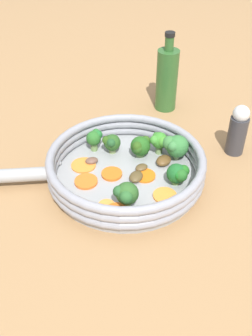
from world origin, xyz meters
TOP-DOWN VIEW (x-y plane):
  - ground_plane at (0.00, 0.00)m, footprint 4.00×4.00m
  - skillet at (0.00, 0.00)m, footprint 0.27×0.27m
  - skillet_rim_wall at (0.00, 0.00)m, footprint 0.29×0.29m
  - skillet_rivet_left at (-0.05, 0.12)m, footprint 0.01×0.01m
  - skillet_rivet_right at (-0.11, 0.06)m, footprint 0.01×0.01m
  - carrot_slice_0 at (-0.01, -0.09)m, footprint 0.06×0.06m
  - carrot_slice_1 at (-0.06, 0.04)m, footprint 0.06×0.06m
  - carrot_slice_2 at (-0.03, 0.08)m, footprint 0.05×0.05m
  - carrot_slice_3 at (-0.02, 0.02)m, footprint 0.05×0.05m
  - carrot_slice_4 at (0.02, -0.03)m, footprint 0.05×0.05m
  - carrot_slice_5 at (-0.09, -0.05)m, footprint 0.06×0.06m
  - carrot_slice_6 at (-0.09, -0.03)m, footprint 0.03×0.03m
  - broccoli_floret_0 at (0.06, 0.01)m, footprint 0.05×0.04m
  - broccoli_floret_1 at (0.04, -0.09)m, footprint 0.04×0.04m
  - broccoli_floret_2 at (0.09, -0.01)m, footprint 0.04×0.04m
  - broccoli_floret_3 at (0.03, 0.10)m, footprint 0.03×0.03m
  - broccoli_floret_4 at (-0.07, -0.05)m, footprint 0.04×0.04m
  - broccoli_floret_5 at (0.04, 0.06)m, footprint 0.03×0.03m
  - broccoli_floret_6 at (0.09, -0.05)m, footprint 0.05×0.05m
  - mushroom_piece_0 at (-0.01, 0.07)m, footprint 0.03×0.03m
  - mushroom_piece_1 at (-0.00, -0.02)m, footprint 0.04×0.03m
  - mushroom_piece_2 at (0.07, -0.04)m, footprint 0.03×0.03m
  - mushroom_piece_3 at (0.03, -0.01)m, footprint 0.03×0.02m
  - salt_shaker at (0.20, -0.12)m, footprint 0.04×0.04m
  - oil_bottle at (0.27, 0.09)m, footprint 0.05×0.05m

SIDE VIEW (x-z plane):
  - ground_plane at x=0.00m, z-range 0.00..0.00m
  - skillet at x=0.00m, z-range 0.00..0.01m
  - carrot_slice_2 at x=-0.03m, z-range 0.01..0.01m
  - carrot_slice_4 at x=0.02m, z-range 0.01..0.01m
  - carrot_slice_6 at x=-0.09m, z-range 0.01..0.02m
  - carrot_slice_0 at x=-0.01m, z-range 0.01..0.02m
  - carrot_slice_1 at x=-0.06m, z-range 0.01..0.02m
  - carrot_slice_5 at x=-0.09m, z-range 0.01..0.02m
  - carrot_slice_3 at x=-0.02m, z-range 0.01..0.02m
  - skillet_rivet_left at x=-0.05m, z-range 0.01..0.02m
  - skillet_rivet_right at x=-0.11m, z-range 0.01..0.02m
  - mushroom_piece_3 at x=0.03m, z-range 0.01..0.02m
  - mushroom_piece_0 at x=-0.01m, z-range 0.01..0.02m
  - mushroom_piece_1 at x=0.00m, z-range 0.01..0.02m
  - mushroom_piece_2 at x=0.07m, z-range 0.01..0.03m
  - broccoli_floret_1 at x=0.04m, z-range 0.01..0.05m
  - skillet_rim_wall at x=0.00m, z-range 0.01..0.06m
  - broccoli_floret_5 at x=0.04m, z-range 0.02..0.05m
  - broccoli_floret_0 at x=0.06m, z-range 0.01..0.06m
  - broccoli_floret_3 at x=0.03m, z-range 0.02..0.06m
  - broccoli_floret_4 at x=-0.07m, z-range 0.02..0.06m
  - broccoli_floret_2 at x=0.09m, z-range 0.02..0.06m
  - broccoli_floret_6 at x=0.09m, z-range 0.02..0.07m
  - salt_shaker at x=0.20m, z-range 0.00..0.10m
  - oil_bottle at x=0.27m, z-range -0.02..0.16m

